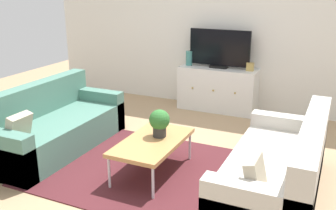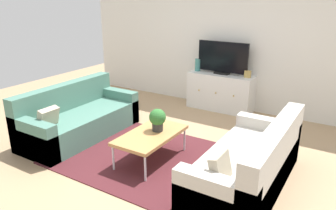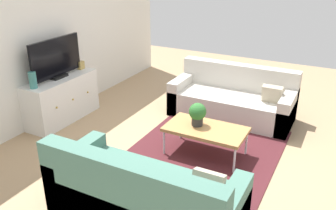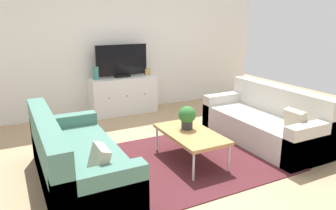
% 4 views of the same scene
% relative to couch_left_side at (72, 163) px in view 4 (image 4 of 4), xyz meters
% --- Properties ---
extents(ground_plane, '(10.00, 10.00, 0.00)m').
position_rel_couch_left_side_xyz_m(ground_plane, '(1.44, 0.10, -0.27)').
color(ground_plane, tan).
extents(wall_back, '(6.40, 0.12, 2.70)m').
position_rel_couch_left_side_xyz_m(wall_back, '(1.44, 2.65, 1.08)').
color(wall_back, silver).
rests_on(wall_back, ground_plane).
extents(area_rug, '(2.50, 1.90, 0.01)m').
position_rel_couch_left_side_xyz_m(area_rug, '(1.44, -0.05, -0.27)').
color(area_rug, '#4C1E23').
rests_on(area_rug, ground_plane).
extents(couch_left_side, '(0.85, 1.94, 0.82)m').
position_rel_couch_left_side_xyz_m(couch_left_side, '(0.00, 0.00, 0.00)').
color(couch_left_side, '#4C7A6B').
rests_on(couch_left_side, ground_plane).
extents(couch_right_side, '(0.85, 1.94, 0.82)m').
position_rel_couch_left_side_xyz_m(couch_right_side, '(2.88, 0.00, 0.00)').
color(couch_right_side, beige).
rests_on(couch_right_side, ground_plane).
extents(coffee_table, '(0.58, 1.05, 0.40)m').
position_rel_couch_left_side_xyz_m(coffee_table, '(1.49, -0.07, 0.10)').
color(coffee_table, '#B7844C').
rests_on(coffee_table, ground_plane).
extents(potted_plant, '(0.23, 0.23, 0.31)m').
position_rel_couch_left_side_xyz_m(potted_plant, '(1.52, 0.06, 0.30)').
color(potted_plant, '#2D2D2D').
rests_on(potted_plant, coffee_table).
extents(tv_console, '(1.27, 0.47, 0.71)m').
position_rel_couch_left_side_xyz_m(tv_console, '(1.45, 2.37, 0.08)').
color(tv_console, white).
rests_on(tv_console, ground_plane).
extents(flat_screen_tv, '(0.99, 0.16, 0.62)m').
position_rel_couch_left_side_xyz_m(flat_screen_tv, '(1.45, 2.39, 0.75)').
color(flat_screen_tv, black).
rests_on(flat_screen_tv, tv_console).
extents(glass_vase, '(0.11, 0.11, 0.24)m').
position_rel_couch_left_side_xyz_m(glass_vase, '(0.94, 2.37, 0.56)').
color(glass_vase, teal).
rests_on(glass_vase, tv_console).
extents(mantel_clock, '(0.11, 0.07, 0.13)m').
position_rel_couch_left_side_xyz_m(mantel_clock, '(1.97, 2.37, 0.50)').
color(mantel_clock, tan).
rests_on(mantel_clock, tv_console).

